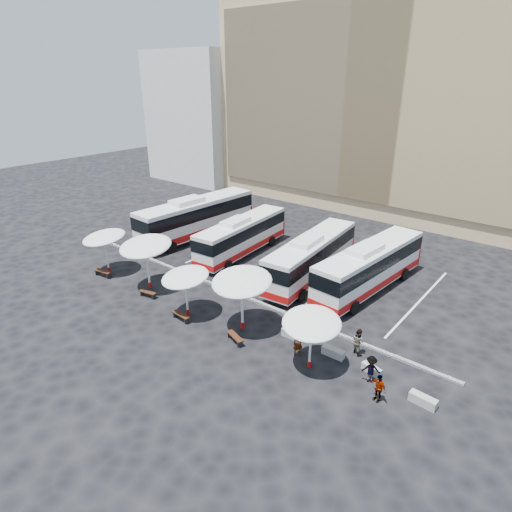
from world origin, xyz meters
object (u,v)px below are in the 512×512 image
Objects in this scene: passenger_2 at (378,388)px; bus_2 at (312,256)px; passenger_0 at (298,344)px; conc_bench_0 at (292,334)px; bus_0 at (197,217)px; passenger_3 at (371,369)px; sunshade_4 at (312,323)px; wood_bench_3 at (235,337)px; sunshade_2 at (185,277)px; wood_bench_0 at (103,272)px; wood_bench_2 at (181,315)px; wood_bench_1 at (148,293)px; passenger_1 at (358,342)px; bus_1 at (242,235)px; sunshade_1 at (146,246)px; bus_3 at (370,266)px; conc_bench_2 at (372,369)px; conc_bench_1 at (333,352)px; conc_bench_3 at (423,400)px; sunshade_0 at (104,238)px; sunshade_3 at (242,282)px.

bus_2 is at bearing 151.94° from passenger_2.
conc_bench_0 is at bearing 85.63° from passenger_0.
bus_0 is 8.51× the size of passenger_3.
sunshade_4 is 2.79× the size of wood_bench_3.
wood_bench_0 is at bearing -178.37° from sunshade_2.
wood_bench_2 is at bearing -111.62° from bus_2.
passenger_2 is at bearing 1.20° from sunshade_2.
wood_bench_1 is (5.54, 0.11, -0.06)m from wood_bench_0.
sunshade_4 is 2.60× the size of passenger_1.
bus_0 is at bearing -50.67° from passenger_3.
sunshade_1 reaches higher than bus_1.
wood_bench_2 is 0.99× the size of passenger_2.
conc_bench_0 is (2.39, 2.57, -0.10)m from wood_bench_3.
wood_bench_0 is at bearing -146.91° from bus_2.
wood_bench_1 is 0.94× the size of wood_bench_2.
bus_3 is at bearing 57.52° from wood_bench_2.
conc_bench_1 is at bearing -179.98° from conc_bench_2.
passenger_2 is (18.58, -0.59, -2.60)m from sunshade_1.
bus_1 is 18.38m from conc_bench_2.
conc_bench_3 is at bearing 1.55° from sunshade_1.
wood_bench_1 is 12.41m from passenger_0.
sunshade_1 is 2.95× the size of wood_bench_2.
wood_bench_0 is at bearing -171.69° from conc_bench_0.
bus_3 is 8.55m from passenger_1.
bus_0 is 2.93× the size of sunshade_1.
bus_1 is at bearing 58.67° from sunshade_0.
wood_bench_1 is 1.07× the size of conc_bench_1.
conc_bench_3 is at bearing -178.69° from passenger_1.
passenger_2 is (23.46, -0.25, -2.21)m from sunshade_0.
wood_bench_3 is at bearing -154.60° from conc_bench_1.
bus_2 reaches higher than conc_bench_1.
bus_2 is 7.15× the size of passenger_1.
sunshade_1 is at bearing 170.38° from sunshade_2.
bus_0 is at bearing 156.71° from conc_bench_1.
conc_bench_0 is at bearing 8.31° from wood_bench_0.
wood_bench_0 is 1.17× the size of wood_bench_1.
bus_3 is (18.06, 0.27, -0.20)m from bus_0.
conc_bench_2 is at bearing 6.20° from wood_bench_0.
wood_bench_2 is at bearing -18.16° from passenger_3.
conc_bench_1 is at bearing 71.74° from passenger_1.
passenger_3 reaches higher than passenger_2.
sunshade_3 reaches higher than bus_2.
sunshade_1 is 2.80× the size of passenger_0.
sunshade_4 is 4.25m from conc_bench_2.
bus_1 is 2.84× the size of sunshade_2.
wood_bench_1 is at bearing -172.09° from conc_bench_2.
bus_3 is 8.92× the size of conc_bench_3.
bus_0 is at bearing 158.92° from conc_bench_2.
passenger_3 is at bearing -58.91° from bus_3.
sunshade_1 reaches higher than wood_bench_3.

